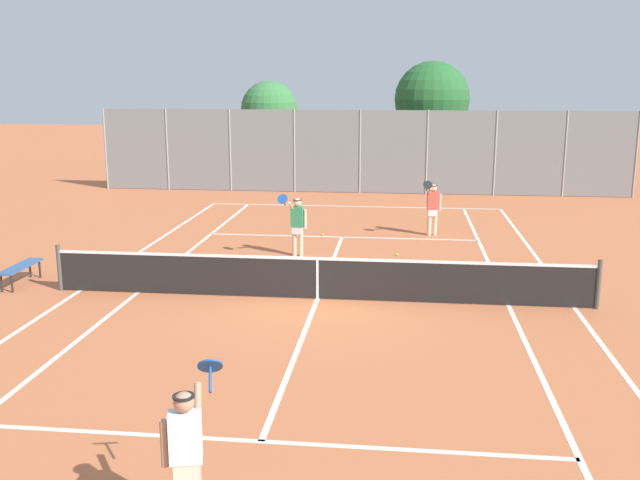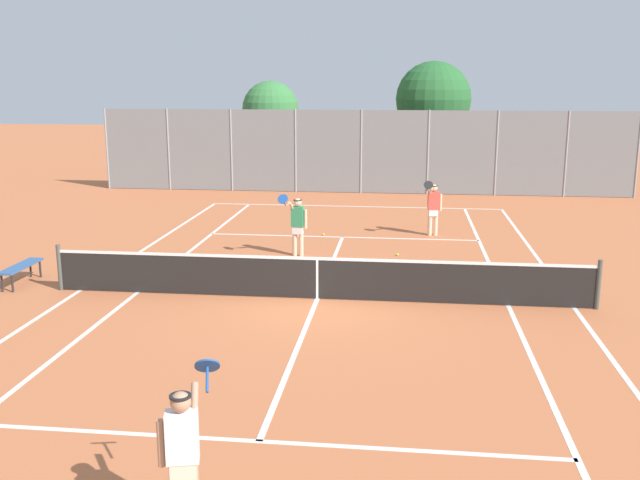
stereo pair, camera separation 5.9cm
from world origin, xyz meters
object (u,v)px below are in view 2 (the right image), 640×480
(loose_tennis_ball_1, at_px, (323,234))
(courtside_bench, at_px, (21,267))
(player_far_right, at_px, (433,206))
(loose_tennis_ball_0, at_px, (398,255))
(tennis_net, at_px, (317,277))
(loose_tennis_ball_2, at_px, (295,225))
(tree_behind_left, at_px, (269,111))
(tree_behind_right, at_px, (432,102))
(player_far_left, at_px, (298,223))
(player_near_side, at_px, (183,451))

(loose_tennis_ball_1, xyz_separation_m, courtside_bench, (-6.48, -6.24, 0.38))
(player_far_right, height_order, loose_tennis_ball_0, player_far_right)
(tennis_net, bearing_deg, loose_tennis_ball_2, 102.30)
(player_far_right, bearing_deg, loose_tennis_ball_1, -173.27)
(tree_behind_left, bearing_deg, loose_tennis_ball_2, -75.22)
(courtside_bench, xyz_separation_m, tree_behind_right, (10.09, 17.58, 3.37))
(player_far_left, relative_size, loose_tennis_ball_0, 26.88)
(player_far_left, bearing_deg, tennis_net, -75.30)
(loose_tennis_ball_0, bearing_deg, courtside_bench, -156.28)
(tennis_net, xyz_separation_m, tree_behind_right, (3.01, 17.92, 3.27))
(loose_tennis_ball_2, relative_size, tree_behind_right, 0.01)
(player_far_right, xyz_separation_m, loose_tennis_ball_0, (-1.05, -2.77, -0.89))
(loose_tennis_ball_0, height_order, tree_behind_right, tree_behind_right)
(player_near_side, relative_size, tree_behind_right, 0.32)
(player_far_left, height_order, loose_tennis_ball_1, player_far_left)
(player_far_left, distance_m, courtside_bench, 7.04)
(player_far_right, height_order, courtside_bench, player_far_right)
(tennis_net, bearing_deg, loose_tennis_ball_0, 67.85)
(tennis_net, height_order, loose_tennis_ball_0, tennis_net)
(tennis_net, xyz_separation_m, tree_behind_left, (-4.68, 19.13, 2.78))
(player_far_left, xyz_separation_m, courtside_bench, (-6.08, -3.52, -0.52))
(tree_behind_right, bearing_deg, loose_tennis_ball_2, -115.52)
(loose_tennis_ball_1, height_order, tree_behind_right, tree_behind_right)
(loose_tennis_ball_0, relative_size, tree_behind_right, 0.01)
(player_near_side, relative_size, player_far_left, 1.00)
(player_near_side, relative_size, courtside_bench, 1.18)
(loose_tennis_ball_0, distance_m, loose_tennis_ball_2, 5.12)
(loose_tennis_ball_1, xyz_separation_m, loose_tennis_ball_2, (-1.13, 1.40, 0.00))
(tennis_net, height_order, tree_behind_right, tree_behind_right)
(tennis_net, relative_size, courtside_bench, 8.00)
(player_far_right, distance_m, loose_tennis_ball_2, 4.70)
(loose_tennis_ball_0, relative_size, courtside_bench, 0.04)
(player_far_left, bearing_deg, player_far_right, 39.57)
(loose_tennis_ball_0, bearing_deg, loose_tennis_ball_1, 134.44)
(player_near_side, height_order, tree_behind_right, tree_behind_right)
(player_far_right, bearing_deg, player_near_side, -101.60)
(player_far_left, xyz_separation_m, loose_tennis_ball_0, (2.73, 0.35, -0.89))
(player_near_side, xyz_separation_m, loose_tennis_ball_1, (-0.22, 14.95, -0.89))
(tennis_net, xyz_separation_m, loose_tennis_ball_1, (-0.61, 6.58, -0.48))
(player_far_left, xyz_separation_m, loose_tennis_ball_2, (-0.73, 4.12, -0.89))
(tree_behind_left, bearing_deg, loose_tennis_ball_0, -66.80)
(player_far_left, relative_size, loose_tennis_ball_1, 26.88)
(courtside_bench, bearing_deg, tree_behind_right, 60.14)
(player_far_right, bearing_deg, player_far_left, -140.43)
(player_near_side, bearing_deg, tree_behind_left, 98.87)
(player_far_right, distance_m, tree_behind_left, 14.45)
(player_far_left, bearing_deg, loose_tennis_ball_0, 7.29)
(player_near_side, relative_size, loose_tennis_ball_2, 26.88)
(loose_tennis_ball_1, bearing_deg, loose_tennis_ball_0, -45.56)
(player_near_side, xyz_separation_m, courtside_bench, (-6.70, 8.71, -0.52))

